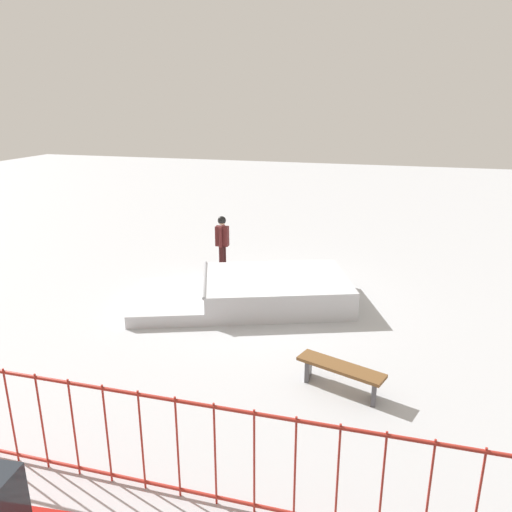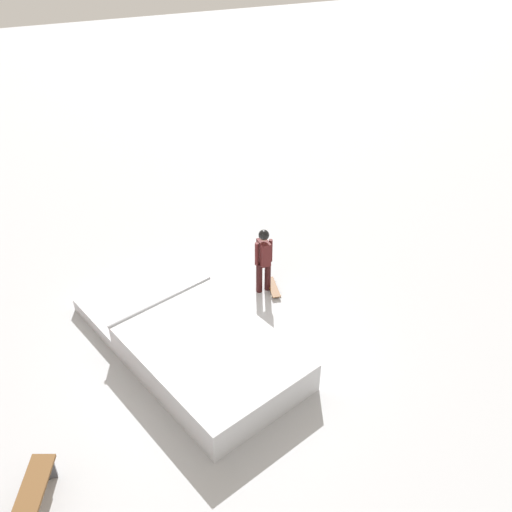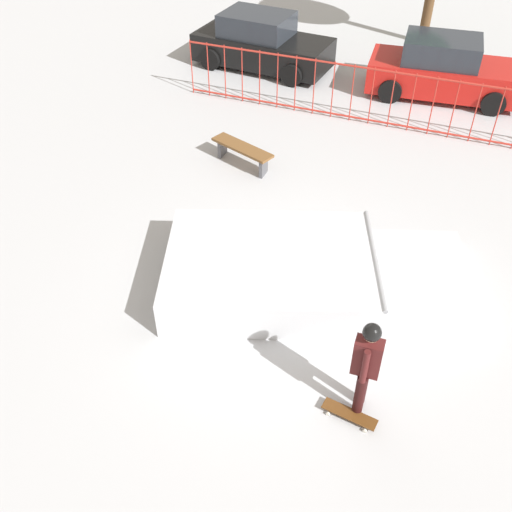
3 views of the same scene
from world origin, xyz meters
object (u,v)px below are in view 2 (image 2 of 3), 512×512
Objects in this scene: skate_ramp at (198,347)px; skater at (264,256)px; skateboard at (273,287)px; park_bench at (31,502)px.

skate_ramp is 3.46× the size of skater.
skater reaches higher than skateboard.
skateboard is at bearing -75.63° from skate_ramp.
park_bench is at bearing 133.02° from skateboard.
skate_ramp reaches higher than park_bench.
skater is 6.95m from park_bench.
park_bench is at bearing 124.32° from skater.
skate_ramp is 7.29× the size of skateboard.
skateboard is 0.50× the size of park_bench.
park_bench is (-2.51, 3.42, 0.04)m from skate_ramp.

